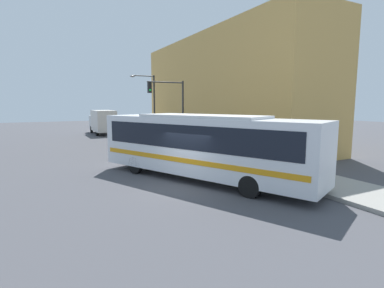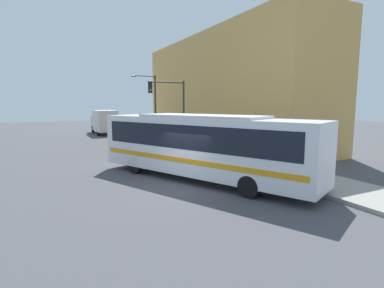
{
  "view_description": "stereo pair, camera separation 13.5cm",
  "coord_description": "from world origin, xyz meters",
  "px_view_note": "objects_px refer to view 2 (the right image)",
  "views": [
    {
      "loc": [
        -6.0,
        -12.48,
        3.9
      ],
      "look_at": [
        2.34,
        3.67,
        1.45
      ],
      "focal_mm": 28.0,
      "sensor_mm": 36.0,
      "label": 1
    },
    {
      "loc": [
        -5.88,
        -12.54,
        3.9
      ],
      "look_at": [
        2.34,
        3.67,
        1.45
      ],
      "focal_mm": 28.0,
      "sensor_mm": 36.0,
      "label": 2
    }
  ],
  "objects_px": {
    "fire_hydrant": "(215,151)",
    "traffic_light_pole": "(172,102)",
    "pedestrian_near_corner": "(226,143)",
    "delivery_truck": "(104,121)",
    "parking_meter": "(192,138)",
    "city_bus": "(201,143)",
    "street_lamp": "(152,101)"
  },
  "relations": [
    {
      "from": "city_bus",
      "to": "traffic_light_pole",
      "type": "height_order",
      "value": "traffic_light_pole"
    },
    {
      "from": "pedestrian_near_corner",
      "to": "traffic_light_pole",
      "type": "bearing_deg",
      "value": 112.96
    },
    {
      "from": "fire_hydrant",
      "to": "traffic_light_pole",
      "type": "height_order",
      "value": "traffic_light_pole"
    },
    {
      "from": "city_bus",
      "to": "traffic_light_pole",
      "type": "relative_size",
      "value": 2.15
    },
    {
      "from": "parking_meter",
      "to": "pedestrian_near_corner",
      "type": "height_order",
      "value": "pedestrian_near_corner"
    },
    {
      "from": "parking_meter",
      "to": "traffic_light_pole",
      "type": "bearing_deg",
      "value": 116.86
    },
    {
      "from": "parking_meter",
      "to": "city_bus",
      "type": "bearing_deg",
      "value": -113.87
    },
    {
      "from": "delivery_truck",
      "to": "fire_hydrant",
      "type": "height_order",
      "value": "delivery_truck"
    },
    {
      "from": "city_bus",
      "to": "fire_hydrant",
      "type": "height_order",
      "value": "city_bus"
    },
    {
      "from": "city_bus",
      "to": "delivery_truck",
      "type": "distance_m",
      "value": 26.52
    },
    {
      "from": "city_bus",
      "to": "parking_meter",
      "type": "distance_m",
      "value": 9.32
    },
    {
      "from": "delivery_truck",
      "to": "pedestrian_near_corner",
      "type": "bearing_deg",
      "value": -77.09
    },
    {
      "from": "traffic_light_pole",
      "to": "delivery_truck",
      "type": "bearing_deg",
      "value": 99.55
    },
    {
      "from": "city_bus",
      "to": "delivery_truck",
      "type": "relative_size",
      "value": 1.71
    },
    {
      "from": "delivery_truck",
      "to": "traffic_light_pole",
      "type": "bearing_deg",
      "value": -80.45
    },
    {
      "from": "street_lamp",
      "to": "parking_meter",
      "type": "bearing_deg",
      "value": -89.17
    },
    {
      "from": "fire_hydrant",
      "to": "parking_meter",
      "type": "relative_size",
      "value": 0.52
    },
    {
      "from": "delivery_truck",
      "to": "city_bus",
      "type": "bearing_deg",
      "value": -90.22
    },
    {
      "from": "delivery_truck",
      "to": "traffic_light_pole",
      "type": "xyz_separation_m",
      "value": [
        2.72,
        -16.19,
        2.36
      ]
    },
    {
      "from": "fire_hydrant",
      "to": "parking_meter",
      "type": "height_order",
      "value": "parking_meter"
    },
    {
      "from": "delivery_truck",
      "to": "traffic_light_pole",
      "type": "relative_size",
      "value": 1.26
    },
    {
      "from": "traffic_light_pole",
      "to": "pedestrian_near_corner",
      "type": "relative_size",
      "value": 3.37
    },
    {
      "from": "traffic_light_pole",
      "to": "parking_meter",
      "type": "distance_m",
      "value": 3.58
    },
    {
      "from": "traffic_light_pole",
      "to": "fire_hydrant",
      "type": "bearing_deg",
      "value": -80.35
    },
    {
      "from": "delivery_truck",
      "to": "parking_meter",
      "type": "xyz_separation_m",
      "value": [
        3.66,
        -18.03,
        -0.56
      ]
    },
    {
      "from": "city_bus",
      "to": "street_lamp",
      "type": "bearing_deg",
      "value": 53.98
    },
    {
      "from": "delivery_truck",
      "to": "street_lamp",
      "type": "relative_size",
      "value": 1.06
    },
    {
      "from": "delivery_truck",
      "to": "parking_meter",
      "type": "distance_m",
      "value": 18.4
    },
    {
      "from": "fire_hydrant",
      "to": "pedestrian_near_corner",
      "type": "relative_size",
      "value": 0.43
    },
    {
      "from": "fire_hydrant",
      "to": "traffic_light_pole",
      "type": "distance_m",
      "value": 6.56
    },
    {
      "from": "fire_hydrant",
      "to": "parking_meter",
      "type": "bearing_deg",
      "value": 90.0
    },
    {
      "from": "traffic_light_pole",
      "to": "pedestrian_near_corner",
      "type": "height_order",
      "value": "traffic_light_pole"
    }
  ]
}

